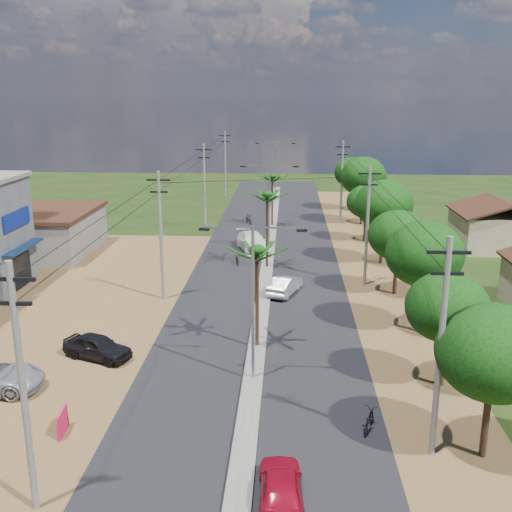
% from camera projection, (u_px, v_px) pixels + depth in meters
% --- Properties ---
extents(ground, '(160.00, 160.00, 0.00)m').
position_uv_depth(ground, '(253.00, 381.00, 30.13)').
color(ground, black).
rests_on(ground, ground).
extents(road, '(12.00, 110.00, 0.04)m').
position_uv_depth(road, '(265.00, 287.00, 44.58)').
color(road, black).
rests_on(road, ground).
extents(median, '(1.00, 90.00, 0.18)m').
position_uv_depth(median, '(266.00, 274.00, 47.45)').
color(median, '#605E56').
rests_on(median, ground).
extents(dirt_lot_west, '(18.00, 46.00, 0.04)m').
position_uv_depth(dirt_lot_west, '(28.00, 317.00, 38.59)').
color(dirt_lot_west, brown).
rests_on(dirt_lot_west, ground).
extents(dirt_shoulder_east, '(5.00, 90.00, 0.03)m').
position_uv_depth(dirt_shoulder_east, '(380.00, 289.00, 44.15)').
color(dirt_shoulder_east, brown).
rests_on(dirt_shoulder_east, ground).
extents(low_shed, '(10.40, 10.40, 3.95)m').
position_uv_depth(low_shed, '(36.00, 231.00, 53.80)').
color(low_shed, '#605E56').
rests_on(low_shed, ground).
extents(house_east_far, '(7.60, 7.50, 4.60)m').
position_uv_depth(house_east_far, '(496.00, 223.00, 55.41)').
color(house_east_far, '#998A67').
rests_on(house_east_far, ground).
extents(tree_east_a, '(4.40, 4.40, 6.37)m').
position_uv_depth(tree_east_a, '(494.00, 353.00, 22.69)').
color(tree_east_a, black).
rests_on(tree_east_a, ground).
extents(tree_east_b, '(4.00, 4.00, 5.83)m').
position_uv_depth(tree_east_b, '(447.00, 307.00, 28.58)').
color(tree_east_b, black).
rests_on(tree_east_b, ground).
extents(tree_east_c, '(4.60, 4.60, 6.83)m').
position_uv_depth(tree_east_c, '(425.00, 254.00, 35.10)').
color(tree_east_c, black).
rests_on(tree_east_c, ground).
extents(tree_east_d, '(4.20, 4.20, 6.13)m').
position_uv_depth(tree_east_d, '(398.00, 235.00, 42.00)').
color(tree_east_d, black).
rests_on(tree_east_d, ground).
extents(tree_east_e, '(4.80, 4.80, 7.14)m').
position_uv_depth(tree_east_e, '(384.00, 204.00, 49.50)').
color(tree_east_e, black).
rests_on(tree_east_e, ground).
extents(tree_east_f, '(3.80, 3.80, 5.52)m').
position_uv_depth(tree_east_f, '(366.00, 202.00, 57.54)').
color(tree_east_f, black).
rests_on(tree_east_f, ground).
extents(tree_east_g, '(5.00, 5.00, 7.38)m').
position_uv_depth(tree_east_g, '(363.00, 177.00, 64.86)').
color(tree_east_g, black).
rests_on(tree_east_g, ground).
extents(tree_east_h, '(4.40, 4.40, 6.52)m').
position_uv_depth(tree_east_h, '(353.00, 173.00, 72.74)').
color(tree_east_h, black).
rests_on(tree_east_h, ground).
extents(palm_median_near, '(2.00, 2.00, 6.15)m').
position_uv_depth(palm_median_near, '(257.00, 254.00, 32.53)').
color(palm_median_near, black).
rests_on(palm_median_near, ground).
extents(palm_median_mid, '(2.00, 2.00, 6.55)m').
position_uv_depth(palm_median_mid, '(267.00, 198.00, 47.84)').
color(palm_median_mid, black).
rests_on(palm_median_mid, ground).
extents(palm_median_far, '(2.00, 2.00, 5.85)m').
position_uv_depth(palm_median_far, '(272.00, 178.00, 63.42)').
color(palm_median_far, black).
rests_on(palm_median_far, ground).
extents(streetlight_near, '(5.10, 0.18, 8.00)m').
position_uv_depth(streetlight_near, '(253.00, 291.00, 28.87)').
color(streetlight_near, gray).
rests_on(streetlight_near, ground).
extents(streetlight_mid, '(5.10, 0.18, 8.00)m').
position_uv_depth(streetlight_mid, '(269.00, 201.00, 52.95)').
color(streetlight_mid, gray).
rests_on(streetlight_mid, ground).
extents(streetlight_far, '(5.10, 0.18, 8.00)m').
position_uv_depth(streetlight_far, '(275.00, 167.00, 77.04)').
color(streetlight_far, gray).
rests_on(streetlight_far, ground).
extents(utility_pole_w_a, '(1.60, 0.24, 9.00)m').
position_uv_depth(utility_pole_w_a, '(22.00, 385.00, 19.60)').
color(utility_pole_w_a, '#605E56').
rests_on(utility_pole_w_a, ground).
extents(utility_pole_w_b, '(1.60, 0.24, 9.00)m').
position_uv_depth(utility_pole_w_b, '(161.00, 233.00, 40.79)').
color(utility_pole_w_b, '#605E56').
rests_on(utility_pole_w_b, ground).
extents(utility_pole_w_c, '(1.60, 0.24, 9.00)m').
position_uv_depth(utility_pole_w_c, '(204.00, 185.00, 61.99)').
color(utility_pole_w_c, '#605E56').
rests_on(utility_pole_w_c, ground).
extents(utility_pole_w_d, '(1.60, 0.24, 9.00)m').
position_uv_depth(utility_pole_w_d, '(225.00, 162.00, 82.22)').
color(utility_pole_w_d, '#605E56').
rests_on(utility_pole_w_d, ground).
extents(utility_pole_e_a, '(1.60, 0.24, 9.00)m').
position_uv_depth(utility_pole_e_a, '(441.00, 345.00, 22.72)').
color(utility_pole_e_a, '#605E56').
rests_on(utility_pole_e_a, ground).
extents(utility_pole_e_b, '(1.60, 0.24, 9.00)m').
position_uv_depth(utility_pole_e_b, '(367.00, 223.00, 43.91)').
color(utility_pole_e_b, '#605E56').
rests_on(utility_pole_e_b, ground).
extents(utility_pole_e_c, '(1.60, 0.24, 9.00)m').
position_uv_depth(utility_pole_e_c, '(342.00, 181.00, 65.10)').
color(utility_pole_e_c, '#605E56').
rests_on(utility_pole_e_c, ground).
extents(car_red_near, '(1.67, 3.86, 1.29)m').
position_uv_depth(car_red_near, '(281.00, 487.00, 20.99)').
color(car_red_near, maroon).
rests_on(car_red_near, ground).
extents(car_silver_mid, '(2.67, 4.26, 1.33)m').
position_uv_depth(car_silver_mid, '(285.00, 285.00, 42.91)').
color(car_silver_mid, '#9B9DA2').
rests_on(car_silver_mid, ground).
extents(car_white_far, '(3.74, 6.05, 1.64)m').
position_uv_depth(car_white_far, '(253.00, 242.00, 54.60)').
color(car_white_far, silver).
rests_on(car_white_far, ground).
extents(car_parked_dark, '(4.23, 2.94, 1.34)m').
position_uv_depth(car_parked_dark, '(97.00, 347.00, 32.46)').
color(car_parked_dark, black).
rests_on(car_parked_dark, ground).
extents(moto_rider_east, '(1.11, 1.77, 0.88)m').
position_uv_depth(moto_rider_east, '(368.00, 421.00, 25.63)').
color(moto_rider_east, black).
rests_on(moto_rider_east, ground).
extents(moto_rider_west_a, '(0.86, 1.83, 0.92)m').
position_uv_depth(moto_rider_west_a, '(237.00, 259.00, 50.35)').
color(moto_rider_west_a, black).
rests_on(moto_rider_west_a, ground).
extents(moto_rider_west_b, '(1.18, 1.86, 1.08)m').
position_uv_depth(moto_rider_west_b, '(249.00, 219.00, 65.94)').
color(moto_rider_west_b, black).
rests_on(moto_rider_west_b, ground).
extents(roadside_sign, '(0.20, 1.31, 1.09)m').
position_uv_depth(roadside_sign, '(63.00, 423.00, 25.28)').
color(roadside_sign, '#BD1141').
rests_on(roadside_sign, ground).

